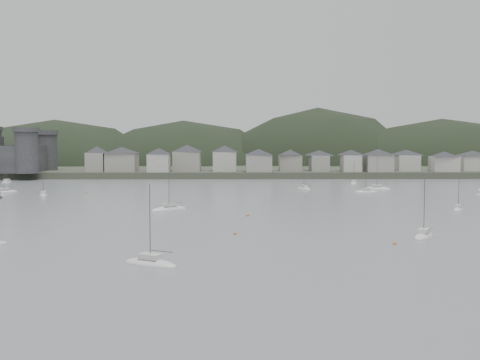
{
  "coord_description": "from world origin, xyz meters",
  "views": [
    {
      "loc": [
        -2.26,
        -95.01,
        17.33
      ],
      "look_at": [
        0.0,
        75.0,
        6.0
      ],
      "focal_mm": 44.58,
      "sensor_mm": 36.0,
      "label": 1
    }
  ],
  "objects": [
    {
      "name": "sailboat_lead",
      "position": [
        42.41,
        102.2,
        0.18
      ],
      "size": [
        7.97,
        3.54,
        10.54
      ],
      "rotation": [
        0.0,
        0.0,
        1.71
      ],
      "color": "silver",
      "rests_on": "ground"
    },
    {
      "name": "waterfront_town",
      "position": [
        50.59,
        183.34,
        8.66
      ],
      "size": [
        451.48,
        28.46,
        12.92
      ],
      "color": "gray",
      "rests_on": "far_shore_land"
    },
    {
      "name": "forested_ridge",
      "position": [
        4.83,
        269.4,
        -11.28
      ],
      "size": [
        851.55,
        103.94,
        102.57
      ],
      "color": "black",
      "rests_on": "ground"
    },
    {
      "name": "mooring_buoys",
      "position": [
        -3.14,
        61.18,
        0.15
      ],
      "size": [
        172.49,
        121.41,
        0.7
      ],
      "color": "#C77442",
      "rests_on": "ground"
    },
    {
      "name": "ground",
      "position": [
        0.0,
        0.0,
        0.0
      ],
      "size": [
        900.0,
        900.0,
        0.0
      ],
      "primitive_type": "plane",
      "color": "slate",
      "rests_on": "ground"
    },
    {
      "name": "far_shore_land",
      "position": [
        0.0,
        295.0,
        1.5
      ],
      "size": [
        900.0,
        250.0,
        3.0
      ],
      "primitive_type": "cube",
      "color": "#383D2D",
      "rests_on": "ground"
    },
    {
      "name": "moored_fleet",
      "position": [
        -10.48,
        61.59,
        0.17
      ],
      "size": [
        257.06,
        170.33,
        13.67
      ],
      "color": "silver",
      "rests_on": "ground"
    }
  ]
}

